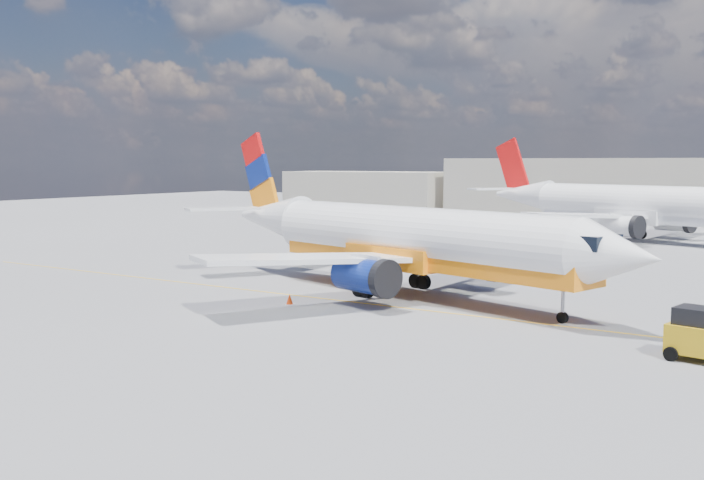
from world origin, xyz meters
The scene contains 6 objects.
ground centered at (0.00, 0.00, 0.00)m, with size 240.00×240.00×0.00m, color slate.
taxi_line centered at (0.00, 3.00, 0.01)m, with size 70.00×0.15×0.01m, color yellow.
terminal_annex centered at (-45.00, 72.00, 3.00)m, with size 26.00×10.00×6.00m, color #B1AA99.
main_jet centered at (-2.27, 6.57, 3.22)m, with size 31.98×24.39×9.67m.
second_jet centered at (1.43, 45.19, 3.40)m, with size 33.52×25.43×10.19m.
traffic_cone centered at (-5.76, 0.46, 0.29)m, with size 0.43×0.43×0.60m.
Camera 1 is at (19.24, -32.17, 7.58)m, focal length 40.00 mm.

